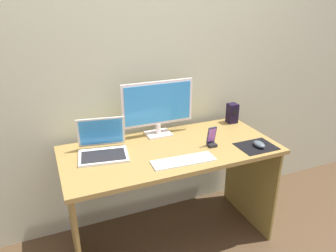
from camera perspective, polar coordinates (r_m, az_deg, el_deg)
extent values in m
plane|color=#493521|center=(2.53, 0.43, -19.52)|extent=(8.00, 8.00, 0.00)
cube|color=#B9BE9C|center=(2.31, -3.53, 11.30)|extent=(6.00, 0.04, 2.50)
cube|color=olive|center=(2.11, 0.49, -4.37)|extent=(1.43, 0.66, 0.03)
cube|color=olive|center=(2.18, -16.73, -16.21)|extent=(0.02, 0.62, 0.73)
cube|color=olive|center=(2.60, 14.41, -9.07)|extent=(0.02, 0.62, 0.73)
cube|color=silver|center=(2.31, -1.77, -1.39)|extent=(0.18, 0.14, 0.01)
cylinder|color=silver|center=(2.29, -1.78, -0.43)|extent=(0.04, 0.04, 0.07)
cube|color=silver|center=(2.23, -1.84, 4.13)|extent=(0.53, 0.02, 0.31)
cube|color=#338CD8|center=(2.22, -1.75, 4.06)|extent=(0.49, 0.00, 0.28)
cube|color=black|center=(2.55, 11.49, 2.28)|extent=(0.07, 0.07, 0.16)
cylinder|color=black|center=(2.52, 12.01, 2.39)|extent=(0.05, 0.00, 0.05)
cube|color=silver|center=(2.03, -11.54, -5.32)|extent=(0.33, 0.26, 0.02)
cube|color=black|center=(2.02, -11.55, -5.22)|extent=(0.29, 0.20, 0.00)
cube|color=silver|center=(2.10, -11.94, -1.04)|extent=(0.31, 0.10, 0.21)
cube|color=#338CD8|center=(2.10, -11.93, -1.06)|extent=(0.28, 0.08, 0.18)
cube|color=white|center=(1.94, 2.78, -6.28)|extent=(0.40, 0.14, 0.01)
cube|color=black|center=(2.21, 15.60, -3.55)|extent=(0.25, 0.20, 0.00)
ellipsoid|color=#46535C|center=(2.20, 16.09, -3.18)|extent=(0.06, 0.10, 0.04)
cube|color=black|center=(2.15, 7.90, -3.39)|extent=(0.06, 0.05, 0.02)
cube|color=#282C3F|center=(2.13, 7.84, -1.59)|extent=(0.06, 0.03, 0.12)
cube|color=#A559BF|center=(2.12, 7.91, -1.62)|extent=(0.05, 0.02, 0.10)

